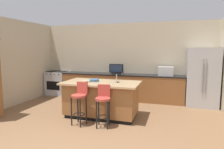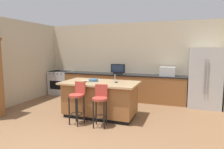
# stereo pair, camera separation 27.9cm
# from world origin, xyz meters

# --- Properties ---
(wall_back) EXTENTS (6.65, 0.12, 2.70)m
(wall_back) POSITION_xyz_m (0.00, 4.69, 1.35)
(wall_back) COLOR beige
(wall_back) RESTS_ON ground_plane
(wall_left) EXTENTS (0.12, 5.09, 2.70)m
(wall_left) POSITION_xyz_m (-3.12, 2.34, 1.35)
(wall_left) COLOR beige
(wall_left) RESTS_ON ground_plane
(counter_back) EXTENTS (4.30, 0.62, 0.90)m
(counter_back) POSITION_xyz_m (-0.06, 4.31, 0.45)
(counter_back) COLOR brown
(counter_back) RESTS_ON ground_plane
(kitchen_island) EXTENTS (1.98, 1.08, 0.91)m
(kitchen_island) POSITION_xyz_m (-0.10, 2.41, 0.47)
(kitchen_island) COLOR black
(kitchen_island) RESTS_ON ground_plane
(refrigerator) EXTENTS (0.92, 0.78, 1.81)m
(refrigerator) POSITION_xyz_m (2.55, 4.24, 0.90)
(refrigerator) COLOR #B7BABF
(refrigerator) RESTS_ON ground_plane
(range_oven) EXTENTS (0.79, 0.63, 0.92)m
(range_oven) POSITION_xyz_m (-2.62, 4.31, 0.46)
(range_oven) COLOR #B7BABF
(range_oven) RESTS_ON ground_plane
(microwave) EXTENTS (0.48, 0.36, 0.29)m
(microwave) POSITION_xyz_m (1.46, 4.31, 1.05)
(microwave) COLOR #B7BABF
(microwave) RESTS_ON counter_back
(tv_monitor) EXTENTS (0.50, 0.16, 0.35)m
(tv_monitor) POSITION_xyz_m (-0.21, 4.26, 1.06)
(tv_monitor) COLOR black
(tv_monitor) RESTS_ON counter_back
(sink_faucet_back) EXTENTS (0.02, 0.02, 0.24)m
(sink_faucet_back) POSITION_xyz_m (0.01, 4.41, 1.02)
(sink_faucet_back) COLOR #B2B2B7
(sink_faucet_back) RESTS_ON counter_back
(sink_faucet_island) EXTENTS (0.02, 0.02, 0.22)m
(sink_faucet_island) POSITION_xyz_m (0.31, 2.41, 1.02)
(sink_faucet_island) COLOR #B2B2B7
(sink_faucet_island) RESTS_ON kitchen_island
(bar_stool_left) EXTENTS (0.34, 0.36, 1.00)m
(bar_stool_left) POSITION_xyz_m (-0.38, 1.71, 0.60)
(bar_stool_left) COLOR #B23D33
(bar_stool_left) RESTS_ON ground_plane
(bar_stool_right) EXTENTS (0.34, 0.36, 0.96)m
(bar_stool_right) POSITION_xyz_m (0.19, 1.75, 0.57)
(bar_stool_right) COLOR #B23D33
(bar_stool_right) RESTS_ON ground_plane
(fruit_bowl) EXTENTS (0.25, 0.25, 0.06)m
(fruit_bowl) POSITION_xyz_m (-0.31, 2.46, 0.94)
(fruit_bowl) COLOR #3F668C
(fruit_bowl) RESTS_ON kitchen_island
(cell_phone) EXTENTS (0.07, 0.15, 0.01)m
(cell_phone) POSITION_xyz_m (0.32, 2.48, 0.92)
(cell_phone) COLOR black
(cell_phone) RESTS_ON kitchen_island
(tv_remote) EXTENTS (0.15, 0.15, 0.02)m
(tv_remote) POSITION_xyz_m (-0.43, 2.27, 0.92)
(tv_remote) COLOR black
(tv_remote) RESTS_ON kitchen_island
(cutting_board) EXTENTS (0.30, 0.25, 0.02)m
(cutting_board) POSITION_xyz_m (-0.50, 2.38, 0.92)
(cutting_board) COLOR tan
(cutting_board) RESTS_ON kitchen_island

